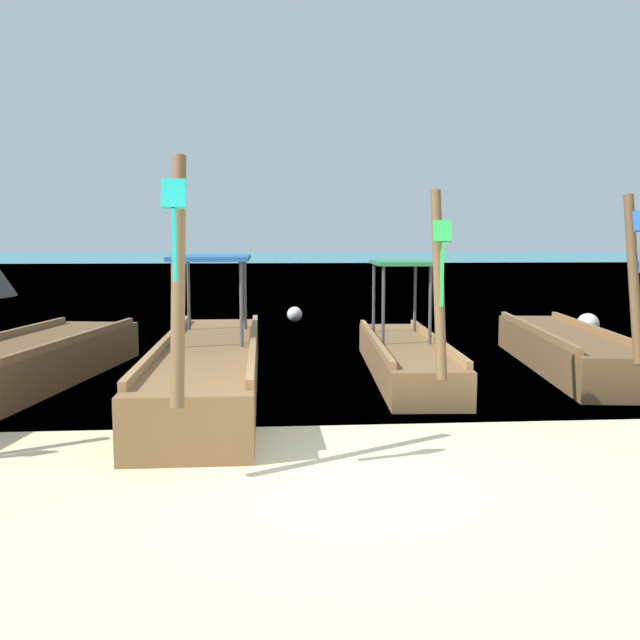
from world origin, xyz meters
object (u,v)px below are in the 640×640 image
longtail_boat_red_ribbon (9,370)px  longtail_boat_blue_ribbon (565,350)px  mooring_buoy_far (295,314)px  mooring_buoy_near (588,324)px  longtail_boat_turquoise_ribbon (210,365)px  longtail_boat_green_ribbon (405,354)px

longtail_boat_red_ribbon → longtail_boat_blue_ribbon: bearing=8.1°
mooring_buoy_far → longtail_boat_blue_ribbon: bearing=-60.7°
longtail_boat_blue_ribbon → mooring_buoy_far: longtail_boat_blue_ribbon is taller
longtail_boat_blue_ribbon → mooring_buoy_near: longtail_boat_blue_ribbon is taller
longtail_boat_turquoise_ribbon → longtail_boat_green_ribbon: size_ratio=1.25×
longtail_boat_red_ribbon → longtail_boat_blue_ribbon: 8.26m
longtail_boat_turquoise_ribbon → mooring_buoy_far: 8.59m
mooring_buoy_far → longtail_boat_red_ribbon: bearing=-117.0°
longtail_boat_red_ribbon → longtail_boat_blue_ribbon: longtail_boat_blue_ribbon is taller
mooring_buoy_near → longtail_boat_turquoise_ribbon: bearing=-145.4°
longtail_boat_blue_ribbon → longtail_boat_green_ribbon: bearing=-173.9°
longtail_boat_green_ribbon → mooring_buoy_far: size_ratio=14.60×
mooring_buoy_far → longtail_boat_green_ribbon: bearing=-79.6°
longtail_boat_turquoise_ribbon → longtail_boat_blue_ribbon: longtail_boat_turquoise_ribbon is taller
longtail_boat_green_ribbon → longtail_boat_red_ribbon: bearing=-171.0°
longtail_boat_green_ribbon → mooring_buoy_far: (-1.35, 7.36, -0.13)m
mooring_buoy_near → mooring_buoy_far: bearing=153.3°
mooring_buoy_near → longtail_boat_red_ribbon: bearing=-153.8°
longtail_boat_turquoise_ribbon → longtail_boat_green_ribbon: 3.08m
longtail_boat_green_ribbon → mooring_buoy_far: bearing=100.4°
longtail_boat_turquoise_ribbon → mooring_buoy_far: (1.52, 8.46, -0.18)m
longtail_boat_green_ribbon → mooring_buoy_near: (4.86, 4.24, -0.08)m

